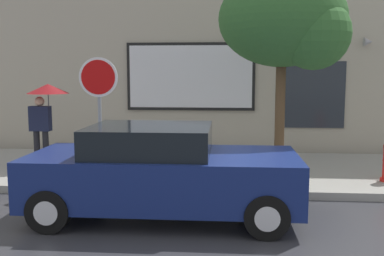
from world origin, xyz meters
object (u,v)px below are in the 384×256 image
at_px(parked_car, 161,172).
at_px(street_tree, 289,23).
at_px(stop_sign, 99,95).
at_px(pedestrian_with_umbrella, 45,101).

distance_m(parked_car, street_tree, 4.05).
bearing_deg(parked_car, street_tree, 44.90).
distance_m(parked_car, stop_sign, 2.40).
bearing_deg(pedestrian_with_umbrella, parked_car, -43.78).
bearing_deg(pedestrian_with_umbrella, stop_sign, -40.83).
bearing_deg(street_tree, parked_car, -135.10).
bearing_deg(parked_car, stop_sign, 133.09).
relative_size(pedestrian_with_umbrella, stop_sign, 0.78).
distance_m(pedestrian_with_umbrella, street_tree, 5.65).
height_order(parked_car, stop_sign, stop_sign).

